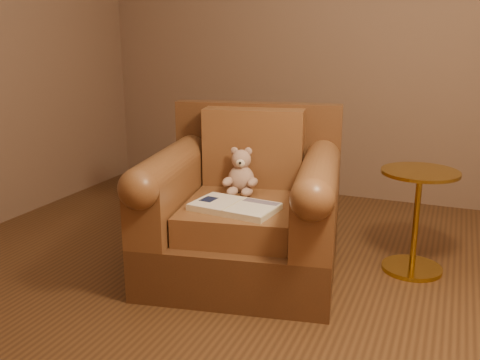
% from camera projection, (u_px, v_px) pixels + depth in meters
% --- Properties ---
extents(floor, '(4.00, 4.00, 0.00)m').
position_uv_depth(floor, '(231.00, 289.00, 2.95)').
color(floor, '#52331C').
rests_on(floor, ground).
extents(armchair, '(1.21, 1.17, 0.94)m').
position_uv_depth(armchair, '(245.00, 211.00, 3.10)').
color(armchair, '#54321C').
rests_on(armchair, floor).
extents(teddy_bear, '(0.20, 0.23, 0.27)m').
position_uv_depth(teddy_bear, '(241.00, 175.00, 3.14)').
color(teddy_bear, tan).
rests_on(teddy_bear, armchair).
extents(guidebook, '(0.47, 0.32, 0.04)m').
position_uv_depth(guidebook, '(235.00, 207.00, 2.84)').
color(guidebook, beige).
rests_on(guidebook, armchair).
extents(side_table, '(0.44, 0.44, 0.61)m').
position_uv_depth(side_table, '(416.00, 218.00, 3.09)').
color(side_table, gold).
rests_on(side_table, floor).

